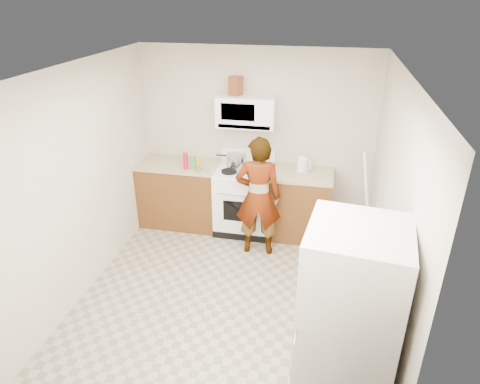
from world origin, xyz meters
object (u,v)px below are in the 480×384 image
(person, at_px, (258,197))
(saucepan, at_px, (235,159))
(microwave, at_px, (247,111))
(fridge, at_px, (347,326))
(gas_range, at_px, (244,198))
(kettle, at_px, (302,164))

(person, relative_size, saucepan, 6.34)
(microwave, relative_size, person, 0.48)
(person, xyz_separation_m, fridge, (1.05, -2.15, 0.06))
(gas_range, bearing_deg, person, -61.90)
(person, xyz_separation_m, saucepan, (-0.43, 0.62, 0.23))
(fridge, relative_size, saucepan, 6.82)
(person, height_order, saucepan, person)
(kettle, bearing_deg, fridge, -85.36)
(gas_range, xyz_separation_m, saucepan, (-0.15, 0.10, 0.54))
(microwave, xyz_separation_m, person, (0.28, -0.65, -0.91))
(fridge, distance_m, saucepan, 3.14)
(microwave, relative_size, kettle, 4.22)
(microwave, bearing_deg, kettle, -1.96)
(microwave, distance_m, saucepan, 0.69)
(microwave, xyz_separation_m, saucepan, (-0.15, -0.03, -0.68))
(saucepan, bearing_deg, kettle, 0.06)
(fridge, bearing_deg, kettle, 108.04)
(gas_range, xyz_separation_m, person, (0.28, -0.52, 0.31))
(microwave, distance_m, kettle, 1.02)
(gas_range, height_order, kettle, gas_range)
(fridge, xyz_separation_m, saucepan, (-1.48, 2.77, 0.17))
(gas_range, xyz_separation_m, microwave, (0.00, 0.13, 1.21))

